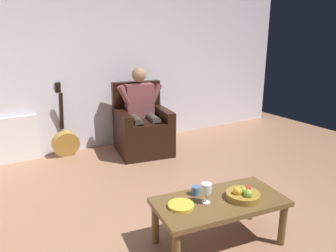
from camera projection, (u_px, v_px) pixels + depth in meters
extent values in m
plane|color=#A27356|center=(238.00, 239.00, 2.72)|extent=(7.28, 7.28, 0.00)
cube|color=silver|center=(108.00, 55.00, 4.74)|extent=(6.47, 0.06, 2.71)
cube|color=black|center=(143.00, 139.00, 4.68)|extent=(0.82, 0.86, 0.39)
cube|color=black|center=(144.00, 124.00, 4.55)|extent=(0.57, 0.70, 0.10)
cube|color=black|center=(162.00, 116.00, 4.69)|extent=(0.24, 0.76, 0.24)
cube|color=black|center=(122.00, 120.00, 4.49)|extent=(0.24, 0.76, 0.24)
cube|color=black|center=(136.00, 102.00, 4.82)|extent=(0.72, 0.23, 0.60)
cube|color=brown|center=(140.00, 101.00, 4.66)|extent=(0.42, 0.24, 0.48)
sphere|color=#A87A5B|center=(139.00, 75.00, 4.56)|extent=(0.20, 0.20, 0.20)
cylinder|color=#443F34|center=(152.00, 119.00, 4.58)|extent=(0.19, 0.43, 0.13)
cylinder|color=#443F34|center=(157.00, 140.00, 4.47)|extent=(0.13, 0.13, 0.49)
cylinder|color=brown|center=(156.00, 93.00, 4.66)|extent=(0.21, 0.12, 0.29)
cylinder|color=#443F34|center=(136.00, 120.00, 4.50)|extent=(0.19, 0.43, 0.13)
cylinder|color=#443F34|center=(140.00, 143.00, 4.38)|extent=(0.13, 0.13, 0.49)
cylinder|color=brown|center=(125.00, 95.00, 4.51)|extent=(0.21, 0.12, 0.29)
cube|color=brown|center=(220.00, 202.00, 2.57)|extent=(1.10, 0.65, 0.04)
cylinder|color=brown|center=(282.00, 225.00, 2.62)|extent=(0.06, 0.06, 0.36)
cylinder|color=brown|center=(251.00, 201.00, 2.99)|extent=(0.06, 0.06, 0.36)
cylinder|color=brown|center=(155.00, 223.00, 2.64)|extent=(0.06, 0.06, 0.36)
cylinder|color=#B48738|center=(66.00, 144.00, 4.52)|extent=(0.37, 0.18, 0.38)
cylinder|color=black|center=(67.00, 143.00, 4.47)|extent=(0.10, 0.03, 0.10)
cube|color=black|center=(61.00, 111.00, 4.48)|extent=(0.05, 0.15, 0.53)
cube|color=black|center=(58.00, 87.00, 4.46)|extent=(0.07, 0.06, 0.14)
cube|color=white|center=(16.00, 139.00, 4.31)|extent=(0.57, 0.06, 0.62)
cylinder|color=silver|center=(206.00, 202.00, 2.52)|extent=(0.07, 0.07, 0.01)
cylinder|color=silver|center=(206.00, 197.00, 2.51)|extent=(0.01, 0.01, 0.08)
cylinder|color=silver|center=(206.00, 188.00, 2.49)|extent=(0.08, 0.08, 0.07)
cylinder|color=#590C19|center=(206.00, 190.00, 2.50)|extent=(0.07, 0.07, 0.03)
cylinder|color=olive|center=(243.00, 196.00, 2.58)|extent=(0.27, 0.27, 0.05)
sphere|color=gold|center=(238.00, 191.00, 2.55)|extent=(0.07, 0.07, 0.07)
sphere|color=#84B036|center=(248.00, 194.00, 2.51)|extent=(0.07, 0.07, 0.07)
sphere|color=red|center=(247.00, 190.00, 2.58)|extent=(0.07, 0.07, 0.07)
sphere|color=olive|center=(243.00, 190.00, 2.57)|extent=(0.07, 0.07, 0.07)
cylinder|color=gold|center=(181.00, 205.00, 2.46)|extent=(0.20, 0.20, 0.02)
cylinder|color=teal|center=(196.00, 190.00, 2.64)|extent=(0.07, 0.07, 0.07)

